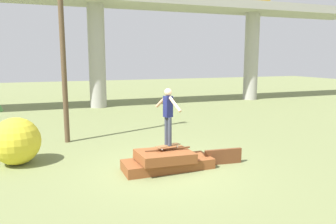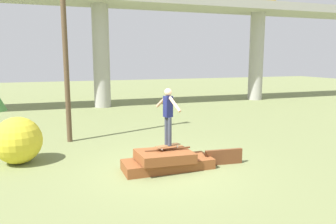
{
  "view_description": "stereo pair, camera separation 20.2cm",
  "coord_description": "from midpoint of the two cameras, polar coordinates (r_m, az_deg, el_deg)",
  "views": [
    {
      "loc": [
        -3.32,
        -8.85,
        3.31
      ],
      "look_at": [
        0.02,
        0.03,
        1.73
      ],
      "focal_mm": 35.0,
      "sensor_mm": 36.0,
      "label": 1
    },
    {
      "loc": [
        -3.13,
        -8.92,
        3.31
      ],
      "look_at": [
        0.02,
        0.03,
        1.73
      ],
      "focal_mm": 35.0,
      "sensor_mm": 36.0,
      "label": 2
    }
  ],
  "objects": [
    {
      "name": "ground_plane",
      "position": [
        10.01,
        0.56,
        -9.88
      ],
      "size": [
        80.0,
        80.0,
        0.0
      ],
      "primitive_type": "plane",
      "color": "olive"
    },
    {
      "name": "scrap_pile",
      "position": [
        9.88,
        0.36,
        -8.54
      ],
      "size": [
        2.7,
        1.18,
        0.64
      ],
      "color": "brown",
      "rests_on": "ground_plane"
    },
    {
      "name": "scrap_plank_loose",
      "position": [
        10.52,
        10.21,
        -7.71
      ],
      "size": [
        1.23,
        0.21,
        0.48
      ],
      "color": "brown",
      "rests_on": "ground_plane"
    },
    {
      "name": "skateboard",
      "position": [
        9.83,
        0.59,
        -5.88
      ],
      "size": [
        0.82,
        0.4,
        0.09
      ],
      "color": "brown",
      "rests_on": "scrap_pile"
    },
    {
      "name": "skater",
      "position": [
        9.62,
        0.6,
        -0.07
      ],
      "size": [
        0.38,
        1.25,
        1.7
      ],
      "color": "#383D4C",
      "rests_on": "skateboard"
    },
    {
      "name": "highway_overpass",
      "position": [
        22.73,
        -11.54,
        16.81
      ],
      "size": [
        44.0,
        3.54,
        7.37
      ],
      "color": "#A8A59E",
      "rests_on": "ground_plane"
    },
    {
      "name": "utility_pole",
      "position": [
        13.34,
        -17.2,
        13.85
      ],
      "size": [
        1.3,
        0.2,
        8.61
      ],
      "color": "brown",
      "rests_on": "ground_plane"
    },
    {
      "name": "bush_yellow_flowering",
      "position": [
        11.31,
        -24.23,
        -4.54
      ],
      "size": [
        1.49,
        1.49,
        1.49
      ],
      "color": "gold",
      "rests_on": "ground_plane"
    }
  ]
}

